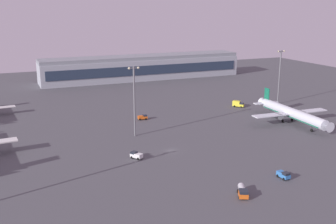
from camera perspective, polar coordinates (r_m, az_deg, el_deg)
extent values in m
plane|color=#4C4C51|center=(143.99, 0.46, -5.46)|extent=(416.00, 416.00, 0.00)
cube|color=#9EA3AD|center=(286.75, -3.59, 6.05)|extent=(140.20, 22.00, 14.00)
cube|color=#263347|center=(276.22, -2.81, 5.89)|extent=(134.59, 0.40, 6.16)
cube|color=gray|center=(285.65, -3.61, 7.68)|extent=(140.20, 19.80, 2.40)
cylinder|color=silver|center=(183.77, 17.01, -0.15)|extent=(5.94, 40.99, 4.31)
cone|color=silver|center=(167.77, 21.50, -1.91)|extent=(4.20, 2.88, 4.10)
cone|color=silver|center=(201.05, 13.22, 1.34)|extent=(4.00, 3.33, 3.88)
cube|color=silver|center=(184.69, 16.79, -0.13)|extent=(36.46, 5.99, 0.40)
cube|color=silver|center=(199.27, 13.57, 1.27)|extent=(12.58, 3.22, 0.40)
cube|color=#146B4C|center=(198.25, 13.68, 2.22)|extent=(0.49, 3.64, 7.38)
cylinder|color=slate|center=(188.68, 18.28, -0.20)|extent=(2.66, 4.18, 2.50)
cylinder|color=slate|center=(181.23, 15.20, -0.55)|extent=(2.66, 4.18, 2.50)
cube|color=#146B4C|center=(184.07, 16.98, -0.51)|extent=(5.38, 37.70, 0.41)
cylinder|color=#333338|center=(174.55, 19.54, -1.81)|extent=(0.32, 0.32, 4.03)
cylinder|color=black|center=(175.10, 19.49, -2.44)|extent=(0.50, 1.27, 1.25)
cylinder|color=#333338|center=(187.93, 17.04, -0.47)|extent=(0.32, 0.32, 4.03)
cylinder|color=black|center=(188.44, 17.00, -1.06)|extent=(0.50, 1.27, 1.25)
cylinder|color=#333338|center=(184.97, 15.82, -0.61)|extent=(0.32, 0.32, 4.03)
cylinder|color=black|center=(185.49, 15.77, -1.21)|extent=(0.50, 1.27, 1.25)
cube|color=#3372BF|center=(125.60, 16.18, -8.67)|extent=(2.14, 2.23, 1.10)
cube|color=#1E232D|center=(125.25, 16.21, -8.29)|extent=(1.96, 1.97, 0.70)
cube|color=#3372BF|center=(126.80, 15.60, -8.33)|extent=(2.08, 2.52, 1.40)
cylinder|color=black|center=(126.16, 16.54, -8.86)|extent=(0.36, 0.92, 0.90)
cylinder|color=black|center=(125.07, 15.96, -9.03)|extent=(0.36, 0.92, 0.90)
cylinder|color=black|center=(127.94, 15.72, -8.46)|extent=(0.36, 0.92, 0.90)
cylinder|color=black|center=(126.86, 15.14, -8.62)|extent=(0.36, 0.92, 0.90)
cube|color=white|center=(137.63, -4.77, -6.04)|extent=(2.83, 2.85, 1.10)
cube|color=#1E232D|center=(137.31, -4.78, -5.69)|extent=(2.55, 2.56, 0.70)
cube|color=white|center=(136.48, -4.15, -6.14)|extent=(2.93, 3.06, 1.40)
cylinder|color=black|center=(137.37, -5.09, -6.33)|extent=(0.75, 0.92, 0.90)
cylinder|color=black|center=(138.61, -4.65, -6.13)|extent=(0.75, 0.92, 0.90)
cylinder|color=black|center=(135.81, -4.19, -6.56)|extent=(0.75, 0.92, 0.90)
cylinder|color=black|center=(137.07, -3.76, -6.35)|extent=(0.75, 0.92, 0.90)
cube|color=#D85919|center=(183.14, -3.28, -0.75)|extent=(2.26, 2.17, 1.10)
cube|color=#1E232D|center=(182.91, -3.29, -0.48)|extent=(2.00, 1.99, 0.70)
cube|color=#D85919|center=(182.65, -3.86, -0.76)|extent=(2.55, 2.12, 1.40)
cylinder|color=black|center=(184.15, -3.26, -0.84)|extent=(0.92, 0.38, 0.90)
cylinder|color=black|center=(182.57, -3.12, -0.98)|extent=(0.92, 0.38, 0.90)
cylinder|color=black|center=(183.51, -4.07, -0.91)|extent=(0.92, 0.38, 0.90)
cylinder|color=black|center=(181.92, -3.94, -1.05)|extent=(0.92, 0.38, 0.90)
cube|color=yellow|center=(208.51, 10.21, 0.95)|extent=(3.63, 3.65, 1.20)
cube|color=#1E232D|center=(208.29, 10.23, 1.20)|extent=(3.27, 3.28, 0.70)
cube|color=yellow|center=(208.92, 9.56, 1.20)|extent=(4.14, 4.20, 2.60)
cylinder|color=black|center=(209.55, 10.38, 0.84)|extent=(0.83, 0.86, 0.90)
cylinder|color=black|center=(207.57, 10.24, 0.72)|extent=(0.83, 0.86, 0.90)
cylinder|color=black|center=(210.37, 9.45, 0.94)|extent=(0.83, 0.86, 0.90)
cylinder|color=black|center=(208.39, 9.30, 0.81)|extent=(0.83, 0.86, 0.90)
cube|color=#D85919|center=(111.56, 10.51, -11.33)|extent=(3.45, 3.74, 1.20)
cube|color=#1E232D|center=(111.15, 10.54, -10.89)|extent=(3.13, 3.33, 0.70)
cylinder|color=silver|center=(113.81, 10.34, -10.56)|extent=(3.43, 4.57, 1.80)
cylinder|color=black|center=(111.60, 11.07, -11.69)|extent=(0.66, 0.94, 0.90)
cylinder|color=black|center=(111.30, 9.98, -11.71)|extent=(0.66, 0.94, 0.90)
cylinder|color=black|center=(115.02, 10.79, -10.85)|extent=(0.66, 0.94, 0.90)
cylinder|color=black|center=(114.73, 9.74, -10.87)|extent=(0.66, 0.94, 0.90)
cylinder|color=slate|center=(157.14, -4.74, 1.43)|extent=(0.70, 0.70, 27.44)
cube|color=slate|center=(154.70, -4.84, 6.16)|extent=(4.80, 0.40, 0.40)
sphere|color=#F9EAB2|center=(154.15, -5.48, 6.12)|extent=(0.90, 0.90, 0.90)
sphere|color=#F9EAB2|center=(155.26, -4.20, 6.21)|extent=(0.90, 0.90, 0.90)
cylinder|color=slate|center=(217.20, 15.35, 4.69)|extent=(0.70, 0.70, 27.96)
cube|color=slate|center=(215.42, 15.59, 8.19)|extent=(4.80, 0.40, 0.40)
sphere|color=#F9EAB2|center=(214.31, 15.20, 8.19)|extent=(0.90, 0.90, 0.90)
sphere|color=#F9EAB2|center=(216.54, 15.96, 8.20)|extent=(0.90, 0.90, 0.90)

